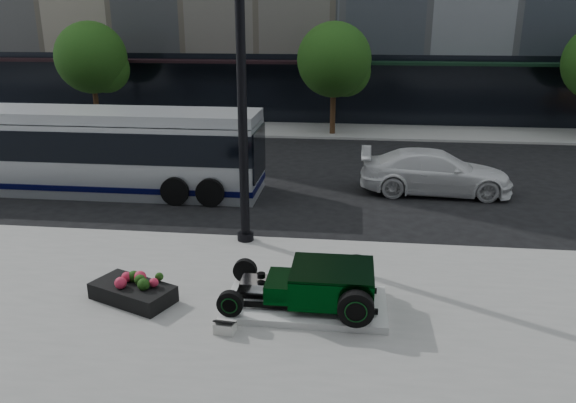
# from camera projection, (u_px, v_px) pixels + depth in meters

# --- Properties ---
(ground) EXTENTS (120.00, 120.00, 0.00)m
(ground) POSITION_uv_depth(u_px,v_px,m) (282.00, 217.00, 17.66)
(ground) COLOR black
(ground) RESTS_ON ground
(sidewalk_far) EXTENTS (70.00, 4.00, 0.12)m
(sidewalk_far) POSITION_uv_depth(u_px,v_px,m) (315.00, 130.00, 30.84)
(sidewalk_far) COLOR gray
(sidewalk_far) RESTS_ON ground
(street_trees) EXTENTS (29.80, 3.80, 5.70)m
(street_trees) POSITION_uv_depth(u_px,v_px,m) (337.00, 63.00, 28.68)
(street_trees) COLOR black
(street_trees) RESTS_ON sidewalk_far
(display_plinth) EXTENTS (3.40, 1.80, 0.15)m
(display_plinth) POSITION_uv_depth(u_px,v_px,m) (306.00, 304.00, 11.91)
(display_plinth) COLOR silver
(display_plinth) RESTS_ON sidewalk_near
(hot_rod) EXTENTS (3.22, 2.00, 0.81)m
(hot_rod) POSITION_uv_depth(u_px,v_px,m) (322.00, 284.00, 11.71)
(hot_rod) COLOR black
(hot_rod) RESTS_ON display_plinth
(info_plaque) EXTENTS (0.43, 0.34, 0.31)m
(info_plaque) POSITION_uv_depth(u_px,v_px,m) (225.00, 327.00, 10.96)
(info_plaque) COLOR silver
(info_plaque) RESTS_ON sidewalk_near
(lamppost) EXTENTS (0.45, 0.45, 8.21)m
(lamppost) POSITION_uv_depth(u_px,v_px,m) (242.00, 103.00, 14.36)
(lamppost) COLOR black
(lamppost) RESTS_ON sidewalk_near
(flower_planter) EXTENTS (2.02, 1.53, 0.59)m
(flower_planter) POSITION_uv_depth(u_px,v_px,m) (133.00, 291.00, 12.19)
(flower_planter) COLOR black
(flower_planter) RESTS_ON sidewalk_near
(transit_bus) EXTENTS (12.12, 2.88, 2.92)m
(transit_bus) POSITION_uv_depth(u_px,v_px,m) (93.00, 150.00, 19.97)
(transit_bus) COLOR #AFB4B9
(transit_bus) RESTS_ON ground
(white_sedan) EXTENTS (5.32, 2.25, 1.53)m
(white_sedan) POSITION_uv_depth(u_px,v_px,m) (435.00, 172.00, 19.90)
(white_sedan) COLOR white
(white_sedan) RESTS_ON ground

